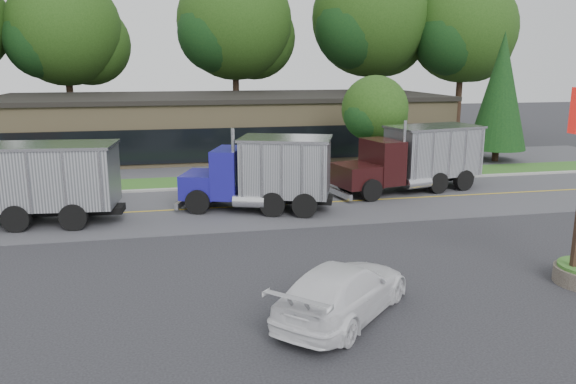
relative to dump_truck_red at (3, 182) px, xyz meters
name	(u,v)px	position (x,y,z in m)	size (l,w,h in m)	color
ground	(236,279)	(8.69, -8.02, -1.81)	(140.00, 140.00, 0.00)	#38383E
road	(214,208)	(8.69, 0.98, -1.81)	(60.00, 8.00, 0.02)	#535358
center_line	(214,208)	(8.69, 0.98, -1.81)	(60.00, 0.12, 0.01)	gold
curb	(208,189)	(8.69, 5.18, -1.81)	(60.00, 0.30, 0.12)	#9E9E99
grass_verge	(206,182)	(8.69, 6.98, -1.81)	(60.00, 3.40, 0.03)	#295F20
far_parking	(201,167)	(8.69, 11.98, -1.81)	(60.00, 7.00, 0.02)	#535358
strip_mall	(222,126)	(10.69, 17.98, 0.19)	(32.00, 12.00, 4.00)	#8A7855
tree_far_b	(67,35)	(-1.17, 26.10, 7.03)	(9.72, 9.15, 13.86)	#382619
tree_far_c	(236,28)	(12.85, 26.10, 7.77)	(10.53, 9.91, 15.02)	#382619
tree_far_d	(371,24)	(24.85, 25.11, 8.21)	(11.01, 10.37, 15.71)	#382619
tree_far_e	(464,34)	(32.84, 23.10, 7.30)	(10.01, 9.42, 14.28)	#382619
evergreen_right	(501,91)	(28.69, 9.98, 2.95)	(3.82, 3.82, 8.67)	#382619
tree_verge	(375,112)	(18.75, 7.03, 1.96)	(4.16, 3.92, 5.94)	#382619
dump_truck_red	(3,182)	(0.00, 0.00, 0.00)	(10.87, 3.60, 3.36)	black
dump_truck_blue	(265,172)	(11.00, 0.21, -0.02)	(7.18, 4.61, 3.36)	black
dump_truck_maroon	(416,157)	(19.41, 2.63, -0.01)	(8.44, 4.27, 3.36)	black
rally_car	(343,290)	(11.17, -11.20, -1.08)	(2.05, 5.05, 1.46)	white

